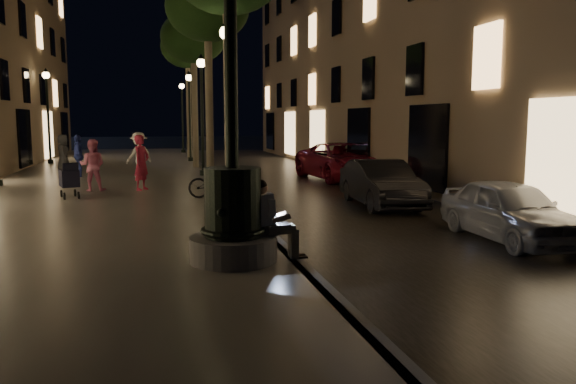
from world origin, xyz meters
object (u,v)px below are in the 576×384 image
object	(u,v)px
lamp_curb_d	(182,107)
lamp_left_c	(47,104)
stroller	(69,178)
car_third	(342,161)
lamp_curb_a	(227,89)
tree_second	(208,9)
pedestrian_red	(142,163)
pedestrian_pink	(92,165)
pedestrian_blue	(78,156)
car_second	(381,184)
bicycle	(218,182)
tree_far	(187,48)
lamp_curb_c	(190,104)
lamp_curb_b	(202,99)
seated_man_laptop	(271,217)
fountain_lamppost	(233,198)
car_front	(510,210)
pedestrian_white	(139,155)
pedestrian_dark	(63,153)
tree_third	(193,38)

from	to	relation	value
lamp_curb_d	lamp_left_c	distance (m)	10.70
stroller	car_third	size ratio (longest dim) A/B	0.21
lamp_curb_a	tree_second	bearing A→B (deg)	89.05
pedestrian_red	pedestrian_pink	bearing A→B (deg)	118.33
lamp_curb_a	pedestrian_blue	distance (m)	10.01
car_second	bicycle	size ratio (longest dim) A/B	2.29
lamp_left_c	pedestrian_pink	distance (m)	12.83
pedestrian_pink	pedestrian_blue	distance (m)	4.81
tree_far	lamp_curb_c	distance (m)	3.77
tree_far	lamp_curb_b	bearing A→B (deg)	-90.46
seated_man_laptop	lamp_curb_b	bearing A→B (deg)	89.64
stroller	fountain_lamppost	bearing A→B (deg)	-82.24
car_second	car_third	distance (m)	7.02
car_front	pedestrian_white	size ratio (longest dim) A/B	2.10
stroller	pedestrian_pink	xyz separation A→B (m)	(0.49, 1.57, 0.24)
car_second	lamp_curb_a	bearing A→B (deg)	-177.72
car_second	pedestrian_dark	bearing A→B (deg)	135.44
fountain_lamppost	stroller	distance (m)	8.99
fountain_lamppost	seated_man_laptop	world-z (taller)	fountain_lamppost
lamp_curb_c	lamp_curb_d	world-z (taller)	same
tree_second	pedestrian_pink	xyz separation A→B (m)	(-3.91, -2.20, -5.32)
lamp_curb_b	pedestrian_blue	xyz separation A→B (m)	(-4.80, 0.50, -2.21)
pedestrian_pink	pedestrian_white	distance (m)	4.25
lamp_curb_a	lamp_curb_b	world-z (taller)	same
lamp_curb_a	pedestrian_dark	world-z (taller)	lamp_curb_a
lamp_left_c	pedestrian_white	bearing A→B (deg)	-60.50
tree_third	car_third	size ratio (longest dim) A/B	1.33
car_third	pedestrian_white	size ratio (longest dim) A/B	3.10
lamp_curb_d	stroller	size ratio (longest dim) A/B	4.21
seated_man_laptop	car_third	bearing A→B (deg)	66.44
pedestrian_white	lamp_left_c	bearing A→B (deg)	-98.45
lamp_left_c	stroller	world-z (taller)	lamp_left_c
car_third	bicycle	xyz separation A→B (m)	(-5.63, -5.58, -0.10)
pedestrian_white	pedestrian_blue	distance (m)	2.42
tree_third	car_second	xyz separation A→B (m)	(4.30, -12.10, -5.48)
tree_far	lamp_curb_d	xyz separation A→B (m)	(-0.08, 6.00, -3.20)
lamp_curb_b	lamp_left_c	xyz separation A→B (m)	(-7.10, 8.00, 0.00)
lamp_curb_d	stroller	bearing A→B (deg)	-101.15
lamp_left_c	car_third	distance (m)	15.79
seated_man_laptop	pedestrian_white	world-z (taller)	pedestrian_white
tree_second	bicycle	distance (m)	7.42
seated_man_laptop	car_front	distance (m)	5.29
lamp_curb_b	bicycle	world-z (taller)	lamp_curb_b
tree_far	lamp_curb_c	bearing A→B (deg)	-92.29
lamp_curb_b	car_front	distance (m)	14.10
tree_second	car_second	world-z (taller)	tree_second
fountain_lamppost	pedestrian_dark	size ratio (longest dim) A/B	3.26
lamp_left_c	pedestrian_blue	world-z (taller)	lamp_left_c
tree_far	lamp_curb_c	xyz separation A→B (m)	(-0.08, -2.00, -3.20)
car_front	pedestrian_blue	world-z (taller)	pedestrian_blue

